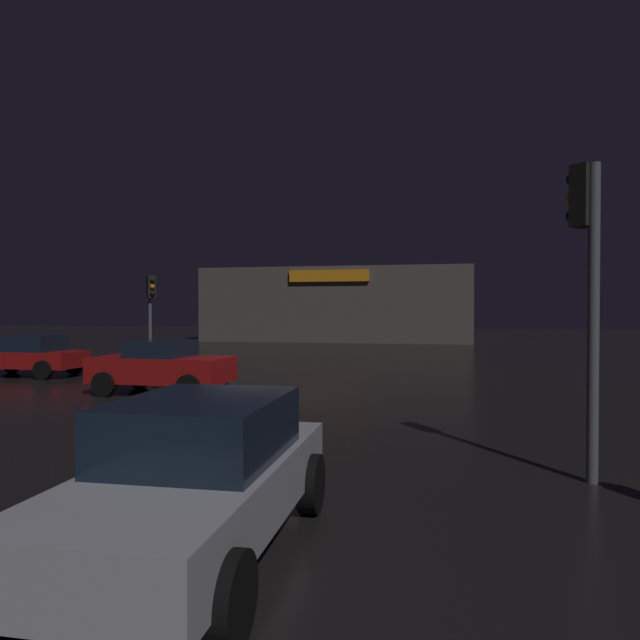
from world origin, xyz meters
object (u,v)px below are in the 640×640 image
at_px(store_building, 341,305).
at_px(traffic_signal_opposite, 587,263).
at_px(car_near, 162,366).
at_px(car_far, 28,355).
at_px(traffic_signal_cross_left, 151,301).
at_px(car_crossing, 199,475).

xyz_separation_m(store_building, traffic_signal_opposite, (10.17, -37.03, 0.30)).
distance_m(store_building, traffic_signal_opposite, 38.40).
xyz_separation_m(car_near, car_far, (-6.76, 2.99, -0.03)).
bearing_deg(traffic_signal_opposite, car_far, 149.98).
distance_m(car_near, car_far, 7.39).
distance_m(traffic_signal_opposite, traffic_signal_cross_left, 19.38).
bearing_deg(car_crossing, store_building, 98.30).
height_order(store_building, car_near, store_building).
bearing_deg(car_far, car_near, -23.84).
xyz_separation_m(store_building, car_crossing, (5.90, -40.48, -1.96)).
distance_m(car_near, car_crossing, 11.50).
xyz_separation_m(traffic_signal_opposite, car_crossing, (-4.26, -3.45, -2.25)).
height_order(traffic_signal_cross_left, car_crossing, traffic_signal_cross_left).
distance_m(traffic_signal_opposite, car_far, 19.31).
xyz_separation_m(traffic_signal_cross_left, car_near, (4.06, -6.90, -1.94)).
bearing_deg(car_crossing, car_near, 119.02).
height_order(car_near, car_crossing, car_crossing).
bearing_deg(car_near, traffic_signal_cross_left, 120.46).
bearing_deg(store_building, car_near, -89.38).
height_order(store_building, car_far, store_building).
bearing_deg(car_far, traffic_signal_cross_left, 55.33).
xyz_separation_m(store_building, traffic_signal_cross_left, (-3.73, -23.53, -0.02)).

